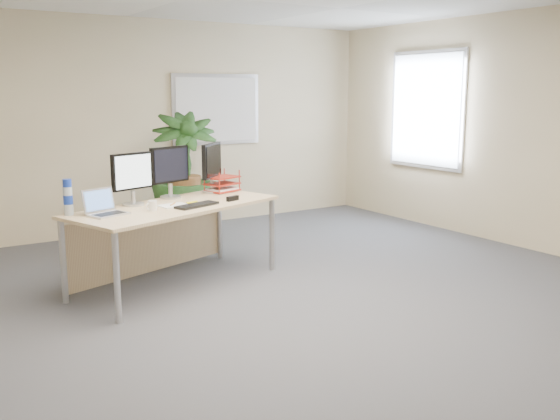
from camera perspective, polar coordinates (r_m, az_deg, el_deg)
floor at (r=4.93m, az=3.23°, el=-10.61°), size 8.00×8.00×0.00m
back_wall at (r=8.18m, az=-13.47°, el=7.40°), size 7.00×0.04×2.70m
whiteboard at (r=8.61m, az=-5.81°, el=9.13°), size 1.30×0.04×0.95m
window at (r=8.61m, az=13.22°, el=8.90°), size 0.04×1.30×1.55m
desk at (r=5.92m, az=-10.23°, el=-0.98°), size 2.16×1.43×0.77m
floor_plant at (r=7.59m, az=-8.74°, el=2.77°), size 1.00×1.00×1.50m
monitor_left at (r=5.83m, az=-13.36°, el=3.09°), size 0.42×0.20×0.48m
monitor_right at (r=6.15m, az=-10.04°, el=3.73°), size 0.44×0.21×0.50m
monitor_dark at (r=6.44m, az=-6.24°, el=4.17°), size 0.36×0.34×0.51m
laptop at (r=5.48m, az=-15.78°, el=0.17°), size 0.37×0.35×0.22m
keyboard at (r=5.71m, az=-7.61°, el=0.44°), size 0.45×0.27×0.02m
coffee_mug at (r=5.56m, az=-11.61°, el=0.38°), size 0.11×0.08×0.09m
spiral_notebook at (r=5.76m, az=-9.66°, el=0.41°), size 0.28×0.22×0.01m
orange_pen at (r=5.77m, az=-9.77°, el=0.55°), size 0.09×0.10×0.01m
yellow_highlighter at (r=5.89m, az=-8.06°, el=0.72°), size 0.12×0.04×0.02m
water_bottle at (r=5.54m, az=-18.82°, el=1.05°), size 0.08×0.08×0.31m
letter_tray at (r=6.51m, az=-5.32°, el=2.28°), size 0.39×0.34×0.15m
stapler at (r=5.96m, az=-4.36°, el=1.07°), size 0.14×0.08×0.05m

